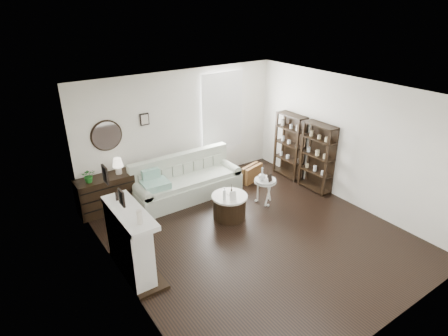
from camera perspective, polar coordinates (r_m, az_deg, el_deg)
room at (r=9.00m, az=-2.26°, el=8.21°), size 5.50×5.50×5.50m
fireplace at (r=6.27m, az=-14.07°, el=-11.23°), size 0.50×1.40×1.84m
shelf_unit_far at (r=9.35m, az=9.98°, el=3.35°), size 0.30×0.80×1.60m
shelf_unit_near at (r=8.79m, az=14.03°, el=1.55°), size 0.30×0.80×1.60m
sofa at (r=8.48m, az=-5.77°, el=-2.32°), size 2.43×0.84×0.95m
quilt at (r=7.96m, az=-10.41°, el=-2.53°), size 0.57×0.48×0.14m
suitcase at (r=9.18m, az=4.25°, el=-0.82°), size 0.64×0.35×0.40m
dresser at (r=8.22m, az=-17.59°, el=-3.81°), size 1.15×0.49×0.77m
table_lamp at (r=8.06m, az=-15.84°, el=0.30°), size 0.24×0.24×0.35m
potted_plant at (r=7.88m, az=-19.93°, el=-1.09°), size 0.30×0.27×0.29m
drum_table at (r=7.65m, az=0.85°, el=-5.85°), size 0.73×0.73×0.50m
pedestal_table at (r=8.10m, az=6.30°, el=-2.06°), size 0.47×0.47×0.57m
eiffel_drum at (r=7.56m, az=1.14°, el=-3.29°), size 0.12×0.12×0.19m
bottle_drum at (r=7.31m, az=0.07°, el=-3.92°), size 0.06×0.06×0.27m
card_frame_drum at (r=7.33m, az=1.37°, el=-4.26°), size 0.15×0.08×0.18m
eiffel_ped at (r=8.12m, az=6.70°, el=-0.99°), size 0.10×0.10×0.16m
flask_ped at (r=7.98m, az=5.82°, el=-0.92°), size 0.16×0.16×0.29m
card_frame_ped at (r=7.97m, az=7.03°, el=-1.50°), size 0.13×0.08×0.17m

